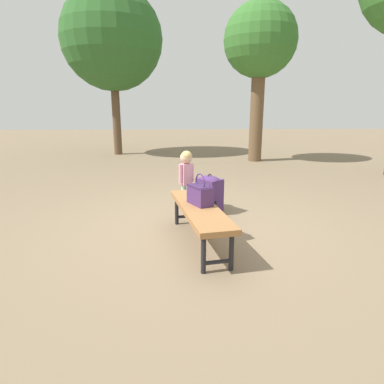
% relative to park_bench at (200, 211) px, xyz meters
% --- Properties ---
extents(ground_plane, '(40.00, 40.00, 0.00)m').
position_rel_park_bench_xyz_m(ground_plane, '(0.59, 0.02, -0.39)').
color(ground_plane, '#7F6B51').
rests_on(ground_plane, ground).
extents(park_bench, '(1.65, 0.68, 0.45)m').
position_rel_park_bench_xyz_m(park_bench, '(0.00, 0.00, 0.00)').
color(park_bench, '#9E6B3D').
rests_on(park_bench, ground).
extents(handbag, '(0.37, 0.31, 0.37)m').
position_rel_park_bench_xyz_m(handbag, '(0.09, -0.01, 0.18)').
color(handbag, '#4C2D66').
rests_on(handbag, park_bench).
extents(child_standing, '(0.19, 0.23, 0.92)m').
position_rel_park_bench_xyz_m(child_standing, '(1.33, 0.11, 0.22)').
color(child_standing, '#B2D8B2').
rests_on(child_standing, ground).
extents(backpack_large, '(0.44, 0.43, 0.60)m').
position_rel_park_bench_xyz_m(backpack_large, '(1.17, -0.23, -0.10)').
color(backpack_large, '#4C2D66').
rests_on(backpack_large, ground).
extents(backpack_small, '(0.21, 0.22, 0.30)m').
position_rel_park_bench_xyz_m(backpack_small, '(0.87, -0.19, -0.24)').
color(backpack_small, black).
rests_on(backpack_small, ground).
extents(tree_mid, '(2.02, 2.02, 4.35)m').
position_rel_park_bench_xyz_m(tree_mid, '(6.05, -2.08, 2.86)').
color(tree_mid, brown).
rests_on(tree_mid, ground).
extents(tree_far, '(3.17, 3.17, 5.21)m').
position_rel_park_bench_xyz_m(tree_far, '(7.67, 2.23, 3.22)').
color(tree_far, brown).
rests_on(tree_far, ground).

